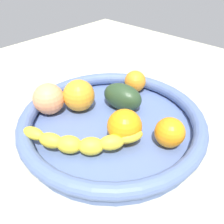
# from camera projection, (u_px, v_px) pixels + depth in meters

# --- Properties ---
(kitchen_counter) EXTENTS (1.20, 1.20, 0.03)m
(kitchen_counter) POSITION_uv_depth(u_px,v_px,m) (112.00, 136.00, 0.49)
(kitchen_counter) COLOR #AFAE94
(kitchen_counter) RESTS_ON ground
(fruit_bowl) EXTENTS (0.36, 0.36, 0.04)m
(fruit_bowl) POSITION_uv_depth(u_px,v_px,m) (112.00, 122.00, 0.47)
(fruit_bowl) COLOR #51679D
(fruit_bowl) RESTS_ON kitchen_counter
(banana_draped_left) EXTENTS (0.17, 0.15, 0.03)m
(banana_draped_left) POSITION_uv_depth(u_px,v_px,m) (81.00, 142.00, 0.40)
(banana_draped_left) COLOR yellow
(banana_draped_left) RESTS_ON fruit_bowl
(orange_front) EXTENTS (0.07, 0.07, 0.07)m
(orange_front) POSITION_uv_depth(u_px,v_px,m) (79.00, 95.00, 0.50)
(orange_front) COLOR orange
(orange_front) RESTS_ON fruit_bowl
(orange_mid_left) EXTENTS (0.06, 0.06, 0.06)m
(orange_mid_left) POSITION_uv_depth(u_px,v_px,m) (124.00, 126.00, 0.42)
(orange_mid_left) COLOR orange
(orange_mid_left) RESTS_ON fruit_bowl
(orange_mid_right) EXTENTS (0.05, 0.05, 0.05)m
(orange_mid_right) POSITION_uv_depth(u_px,v_px,m) (170.00, 132.00, 0.41)
(orange_mid_right) COLOR orange
(orange_mid_right) RESTS_ON fruit_bowl
(orange_rear) EXTENTS (0.05, 0.05, 0.05)m
(orange_rear) POSITION_uv_depth(u_px,v_px,m) (135.00, 81.00, 0.57)
(orange_rear) COLOR orange
(orange_rear) RESTS_ON fruit_bowl
(avocado_dark) EXTENTS (0.10, 0.07, 0.06)m
(avocado_dark) POSITION_uv_depth(u_px,v_px,m) (122.00, 97.00, 0.51)
(avocado_dark) COLOR #284025
(avocado_dark) RESTS_ON fruit_bowl
(peach_blush) EXTENTS (0.06, 0.06, 0.06)m
(peach_blush) POSITION_uv_depth(u_px,v_px,m) (49.00, 99.00, 0.49)
(peach_blush) COLOR #EF9462
(peach_blush) RESTS_ON fruit_bowl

